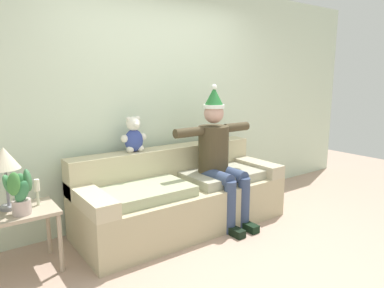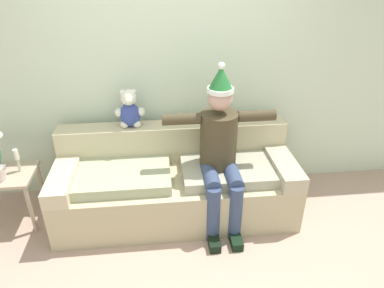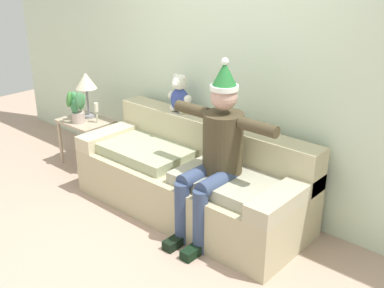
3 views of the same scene
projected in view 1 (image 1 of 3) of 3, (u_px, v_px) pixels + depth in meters
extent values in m
plane|color=tan|center=(247.00, 263.00, 3.06)|extent=(10.00, 10.00, 0.00)
cube|color=silver|center=(155.00, 100.00, 4.04)|extent=(7.00, 0.10, 2.70)
cube|color=tan|center=(183.00, 206.00, 3.80)|extent=(2.27, 0.88, 0.46)
cube|color=#C5BA93|center=(167.00, 163.00, 3.97)|extent=(2.27, 0.24, 0.37)
cube|color=beige|center=(90.00, 199.00, 3.15)|extent=(0.22, 0.88, 0.14)
cube|color=#B7AD90|center=(251.00, 165.00, 4.33)|extent=(0.22, 0.88, 0.14)
cube|color=#A4AB86|center=(143.00, 192.00, 3.41)|extent=(0.91, 0.62, 0.10)
cube|color=#A4A38C|center=(222.00, 175.00, 4.00)|extent=(0.91, 0.62, 0.10)
cylinder|color=#433825|center=(213.00, 149.00, 3.90)|extent=(0.34, 0.34, 0.52)
sphere|color=tan|center=(214.00, 113.00, 3.82)|extent=(0.22, 0.22, 0.22)
cylinder|color=white|center=(214.00, 106.00, 3.81)|extent=(0.23, 0.23, 0.04)
cone|color=#236F30|center=(214.00, 96.00, 3.79)|extent=(0.21, 0.21, 0.20)
sphere|color=white|center=(214.00, 87.00, 3.77)|extent=(0.06, 0.06, 0.06)
cylinder|color=#364567|center=(218.00, 177.00, 3.73)|extent=(0.14, 0.40, 0.14)
cylinder|color=#364567|center=(230.00, 207.00, 3.62)|extent=(0.13, 0.13, 0.56)
cube|color=black|center=(235.00, 231.00, 3.61)|extent=(0.10, 0.24, 0.08)
cylinder|color=#364567|center=(232.00, 174.00, 3.85)|extent=(0.14, 0.40, 0.14)
cylinder|color=#364567|center=(244.00, 203.00, 3.74)|extent=(0.13, 0.13, 0.56)
cube|color=black|center=(248.00, 227.00, 3.72)|extent=(0.10, 0.24, 0.08)
cylinder|color=#433825|center=(189.00, 132.00, 3.66)|extent=(0.34, 0.10, 0.10)
cylinder|color=#433825|center=(236.00, 127.00, 4.05)|extent=(0.34, 0.10, 0.10)
ellipsoid|color=#354694|center=(134.00, 141.00, 3.68)|extent=(0.20, 0.16, 0.24)
sphere|color=white|center=(133.00, 124.00, 3.64)|extent=(0.15, 0.15, 0.15)
sphere|color=white|center=(136.00, 125.00, 3.60)|extent=(0.07, 0.07, 0.07)
sphere|color=white|center=(129.00, 119.00, 3.60)|extent=(0.05, 0.05, 0.05)
sphere|color=white|center=(138.00, 118.00, 3.66)|extent=(0.05, 0.05, 0.05)
sphere|color=white|center=(125.00, 139.00, 3.61)|extent=(0.08, 0.08, 0.08)
sphere|color=white|center=(130.00, 150.00, 3.64)|extent=(0.08, 0.08, 0.08)
sphere|color=white|center=(143.00, 137.00, 3.73)|extent=(0.08, 0.08, 0.08)
sphere|color=white|center=(141.00, 148.00, 3.70)|extent=(0.08, 0.08, 0.08)
cube|color=tan|center=(19.00, 212.00, 2.84)|extent=(0.58, 0.44, 0.03)
cylinder|color=tan|center=(61.00, 243.00, 2.89)|extent=(0.04, 0.04, 0.51)
cylinder|color=tan|center=(48.00, 227.00, 3.20)|extent=(0.04, 0.04, 0.51)
cylinder|color=gray|center=(9.00, 207.00, 2.88)|extent=(0.14, 0.14, 0.03)
cylinder|color=gray|center=(7.00, 187.00, 2.84)|extent=(0.02, 0.02, 0.31)
cone|color=beige|center=(4.00, 158.00, 2.80)|extent=(0.24, 0.24, 0.18)
cylinder|color=#BFAAA2|center=(22.00, 207.00, 2.76)|extent=(0.14, 0.14, 0.12)
ellipsoid|color=#3C7648|center=(28.00, 180.00, 2.75)|extent=(0.08, 0.13, 0.19)
ellipsoid|color=#3B8146|center=(21.00, 184.00, 2.78)|extent=(0.12, 0.14, 0.20)
ellipsoid|color=#3F844C|center=(8.00, 185.00, 2.71)|extent=(0.14, 0.15, 0.21)
ellipsoid|color=#40833A|center=(14.00, 184.00, 2.64)|extent=(0.14, 0.13, 0.19)
ellipsoid|color=#347647|center=(22.00, 192.00, 2.70)|extent=(0.16, 0.09, 0.21)
cylinder|color=beige|center=(38.00, 198.00, 2.95)|extent=(0.02, 0.02, 0.13)
cylinder|color=white|center=(37.00, 185.00, 2.93)|extent=(0.04, 0.04, 0.10)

